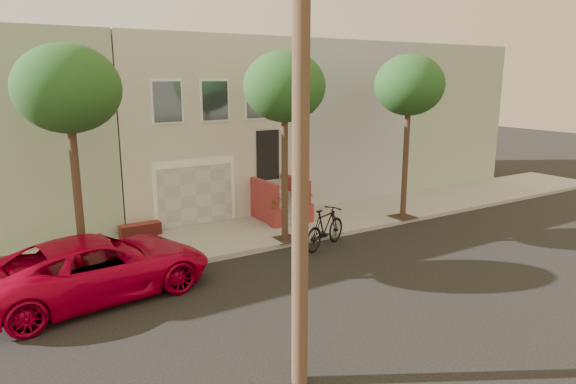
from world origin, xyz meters
TOP-DOWN VIEW (x-y plane):
  - ground at (0.00, 0.00)m, footprint 90.00×90.00m
  - sidewalk at (0.00, 5.35)m, footprint 40.00×3.70m
  - house_row at (0.00, 11.19)m, footprint 33.10×11.70m
  - tree_left at (-5.50, 3.90)m, footprint 2.70×2.57m
  - tree_mid at (1.00, 3.90)m, footprint 2.70×2.57m
  - tree_right at (6.50, 3.90)m, footprint 2.70×2.57m
  - pickup_truck at (-5.33, 2.76)m, footprint 6.08×3.40m
  - motorcycle at (1.95, 2.86)m, footprint 2.35×1.47m

SIDE VIEW (x-z plane):
  - ground at x=0.00m, z-range 0.00..0.00m
  - sidewalk at x=0.00m, z-range 0.00..0.15m
  - motorcycle at x=1.95m, z-range 0.00..1.37m
  - pickup_truck at x=-5.33m, z-range 0.00..1.61m
  - house_row at x=0.00m, z-range 0.14..7.14m
  - tree_left at x=-5.50m, z-range 2.11..8.41m
  - tree_mid at x=1.00m, z-range 2.11..8.41m
  - tree_right at x=6.50m, z-range 2.11..8.41m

